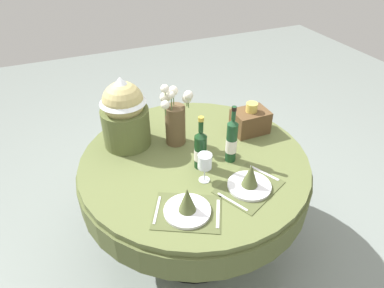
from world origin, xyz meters
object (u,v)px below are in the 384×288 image
object	(u,v)px
place_setting_right	(250,181)
flower_vase	(175,119)
wine_bottle_centre	(200,149)
wine_glass_left	(205,162)
wine_bottle_left	(232,140)
place_setting_left	(187,206)
dining_table	(194,174)
woven_basket_side_right	(250,121)
gift_tub_back_left	(124,110)

from	to	relation	value
place_setting_right	flower_vase	bearing A→B (deg)	111.16
wine_bottle_centre	wine_glass_left	world-z (taller)	wine_bottle_centre
wine_bottle_left	wine_bottle_centre	distance (m)	0.20
place_setting_left	wine_bottle_left	world-z (taller)	wine_bottle_left
place_setting_right	flower_vase	size ratio (longest dim) A/B	1.00
dining_table	wine_bottle_left	size ratio (longest dim) A/B	3.87
wine_bottle_left	wine_bottle_centre	size ratio (longest dim) A/B	1.08
place_setting_right	wine_bottle_left	distance (m)	0.28
wine_glass_left	woven_basket_side_right	world-z (taller)	woven_basket_side_right
dining_table	flower_vase	size ratio (longest dim) A/B	3.39
dining_table	place_setting_left	distance (m)	0.49
wine_bottle_left	flower_vase	bearing A→B (deg)	128.31
flower_vase	place_setting_left	bearing A→B (deg)	-105.49
place_setting_right	wine_bottle_centre	distance (m)	0.33
flower_vase	wine_bottle_centre	distance (m)	0.30
wine_glass_left	flower_vase	bearing A→B (deg)	92.22
wine_glass_left	gift_tub_back_left	world-z (taller)	gift_tub_back_left
wine_glass_left	place_setting_left	bearing A→B (deg)	-133.82
dining_table	gift_tub_back_left	xyz separation A→B (m)	(-0.33, 0.31, 0.38)
dining_table	wine_glass_left	bearing A→B (deg)	-97.87
wine_bottle_centre	woven_basket_side_right	size ratio (longest dim) A/B	1.47
place_setting_left	gift_tub_back_left	bearing A→B (deg)	99.56
dining_table	place_setting_right	bearing A→B (deg)	-64.65
wine_bottle_centre	woven_basket_side_right	bearing A→B (deg)	24.94
place_setting_right	flower_vase	world-z (taller)	flower_vase
flower_vase	place_setting_right	bearing A→B (deg)	-68.84
wine_bottle_left	woven_basket_side_right	bearing A→B (deg)	40.43
place_setting_left	wine_bottle_centre	size ratio (longest dim) A/B	1.24
dining_table	wine_bottle_centre	distance (m)	0.28
place_setting_left	gift_tub_back_left	world-z (taller)	gift_tub_back_left
wine_bottle_left	woven_basket_side_right	world-z (taller)	wine_bottle_left
place_setting_right	wine_bottle_left	size ratio (longest dim) A/B	1.14
gift_tub_back_left	woven_basket_side_right	bearing A→B (deg)	-13.27
wine_bottle_centre	wine_glass_left	bearing A→B (deg)	-102.62
place_setting_right	wine_bottle_centre	xyz separation A→B (m)	(-0.17, 0.27, 0.08)
wine_bottle_left	wine_glass_left	bearing A→B (deg)	-153.99
flower_vase	wine_bottle_left	world-z (taller)	flower_vase
wine_bottle_left	wine_glass_left	world-z (taller)	wine_bottle_left
wine_bottle_centre	flower_vase	bearing A→B (deg)	98.55
dining_table	wine_bottle_left	distance (m)	0.35
place_setting_right	wine_glass_left	world-z (taller)	wine_glass_left
woven_basket_side_right	place_setting_right	bearing A→B (deg)	-120.71
place_setting_right	gift_tub_back_left	distance (m)	0.87
wine_bottle_left	wine_bottle_centre	xyz separation A→B (m)	(-0.19, 0.01, -0.02)
gift_tub_back_left	woven_basket_side_right	size ratio (longest dim) A/B	2.00
wine_glass_left	wine_bottle_centre	bearing A→B (deg)	77.38
place_setting_right	wine_glass_left	distance (m)	0.27
wine_glass_left	woven_basket_side_right	size ratio (longest dim) A/B	0.77
place_setting_left	place_setting_right	size ratio (longest dim) A/B	1.01
place_setting_left	wine_bottle_left	bearing A→B (deg)	36.41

